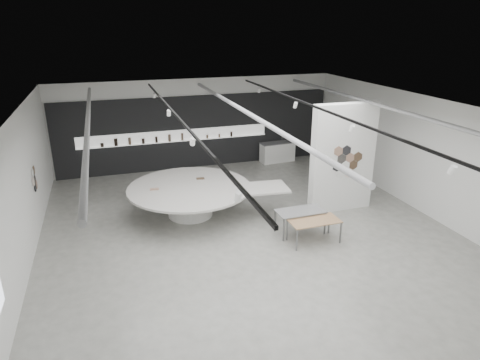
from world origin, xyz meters
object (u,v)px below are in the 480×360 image
object	(u,v)px
sample_table_wood	(314,222)
display_island	(192,197)
sample_table_stone	(300,213)
partition_column	(343,158)
kitchen_counter	(277,152)

from	to	relation	value
sample_table_wood	display_island	bearing A→B (deg)	135.76
sample_table_stone	partition_column	bearing A→B (deg)	30.99
partition_column	sample_table_wood	world-z (taller)	partition_column
kitchen_counter	sample_table_stone	bearing A→B (deg)	-111.91
partition_column	sample_table_stone	bearing A→B (deg)	-149.01
display_island	kitchen_counter	xyz separation A→B (m)	(4.86, 4.51, -0.21)
sample_table_wood	sample_table_stone	bearing A→B (deg)	102.77
display_island	kitchen_counter	world-z (taller)	kitchen_counter
partition_column	sample_table_stone	distance (m)	2.64
display_island	partition_column	bearing A→B (deg)	-6.31
display_island	sample_table_wood	xyz separation A→B (m)	(2.93, -2.86, -0.03)
partition_column	sample_table_wood	bearing A→B (deg)	-135.83
sample_table_wood	kitchen_counter	bearing A→B (deg)	75.33
sample_table_wood	sample_table_stone	xyz separation A→B (m)	(-0.14, 0.62, 0.04)
sample_table_wood	kitchen_counter	size ratio (longest dim) A/B	0.90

